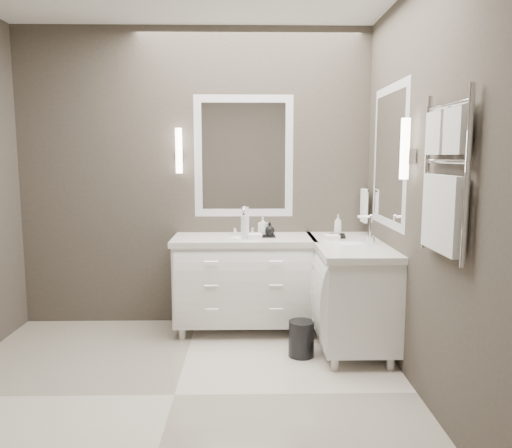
{
  "coord_description": "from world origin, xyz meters",
  "views": [
    {
      "loc": [
        0.48,
        -3.09,
        1.55
      ],
      "look_at": [
        0.55,
        0.7,
        1.03
      ],
      "focal_mm": 35.0,
      "sensor_mm": 36.0,
      "label": 1
    }
  ],
  "objects_px": {
    "towel_ladder": "(444,186)",
    "waste_bin": "(301,339)",
    "vanity_right": "(350,286)",
    "vanity_back": "(244,277)"
  },
  "relations": [
    {
      "from": "towel_ladder",
      "to": "waste_bin",
      "type": "distance_m",
      "value": 1.75
    },
    {
      "from": "vanity_right",
      "to": "waste_bin",
      "type": "relative_size",
      "value": 4.43
    },
    {
      "from": "towel_ladder",
      "to": "vanity_right",
      "type": "bearing_deg",
      "value": 99.84
    },
    {
      "from": "vanity_back",
      "to": "vanity_right",
      "type": "relative_size",
      "value": 1.0
    },
    {
      "from": "vanity_right",
      "to": "towel_ladder",
      "type": "relative_size",
      "value": 1.38
    },
    {
      "from": "waste_bin",
      "to": "vanity_back",
      "type": "bearing_deg",
      "value": 127.05
    },
    {
      "from": "vanity_right",
      "to": "towel_ladder",
      "type": "xyz_separation_m",
      "value": [
        0.23,
        -1.3,
        0.91
      ]
    },
    {
      "from": "vanity_back",
      "to": "waste_bin",
      "type": "height_order",
      "value": "vanity_back"
    },
    {
      "from": "vanity_right",
      "to": "waste_bin",
      "type": "height_order",
      "value": "vanity_right"
    },
    {
      "from": "vanity_back",
      "to": "towel_ladder",
      "type": "distance_m",
      "value": 2.16
    }
  ]
}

